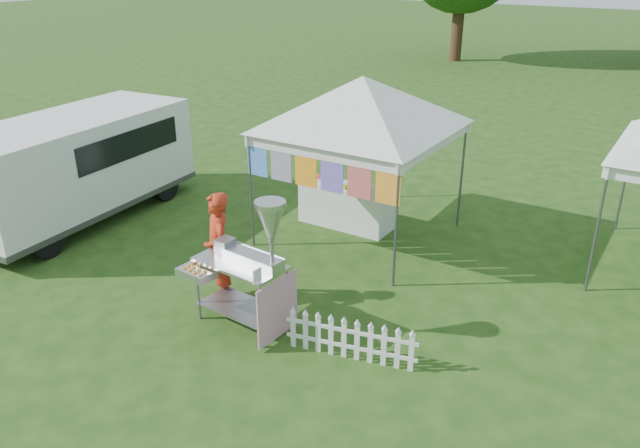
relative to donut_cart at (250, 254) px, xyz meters
The scene contains 7 objects.
ground 1.23m from the donut_cart, 158.07° to the left, with size 120.00×120.00×0.00m, color #1F4313.
canopy_main 4.05m from the donut_cart, 94.69° to the left, with size 4.24×4.24×3.45m.
donut_cart is the anchor object (origin of this frame).
vendor 1.04m from the donut_cart, 157.78° to the left, with size 0.64×0.42×1.76m, color red.
cargo_van 5.67m from the donut_cart, 164.75° to the left, with size 2.36×5.06×2.04m.
picket_fence 1.77m from the donut_cart, ahead, with size 1.76×0.42×0.56m.
display_table 4.07m from the donut_cart, 100.82° to the left, with size 1.80×0.70×0.79m, color white.
Camera 1 is at (5.14, -6.00, 4.97)m, focal length 35.00 mm.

